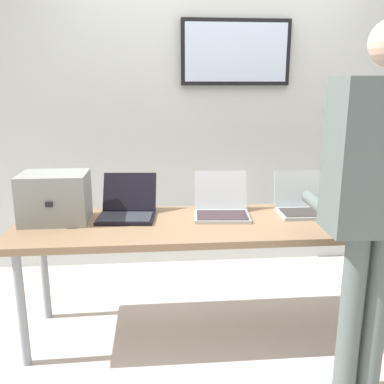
# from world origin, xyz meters

# --- Properties ---
(ground) EXTENTS (8.00, 8.00, 0.04)m
(ground) POSITION_xyz_m (0.00, 0.00, -0.02)
(ground) COLOR silver
(back_wall) EXTENTS (8.00, 0.11, 2.65)m
(back_wall) POSITION_xyz_m (0.00, 1.13, 1.33)
(back_wall) COLOR silver
(back_wall) RESTS_ON ground
(workbench) EXTENTS (2.60, 0.70, 0.73)m
(workbench) POSITION_xyz_m (0.00, 0.00, 0.68)
(workbench) COLOR #8B6C4E
(workbench) RESTS_ON ground
(equipment_box) EXTENTS (0.39, 0.31, 0.29)m
(equipment_box) POSITION_xyz_m (-1.06, 0.10, 0.88)
(equipment_box) COLOR gray
(equipment_box) RESTS_ON workbench
(laptop_station_0) EXTENTS (0.37, 0.39, 0.25)m
(laptop_station_0) POSITION_xyz_m (-0.63, 0.15, 0.79)
(laptop_station_0) COLOR black
(laptop_station_0) RESTS_ON workbench
(laptop_station_1) EXTENTS (0.37, 0.37, 0.26)m
(laptop_station_1) POSITION_xyz_m (-0.05, 0.13, 0.79)
(laptop_station_1) COLOR #B1B6B7
(laptop_station_1) RESTS_ON workbench
(laptop_station_2) EXTENTS (0.37, 0.32, 0.25)m
(laptop_station_2) POSITION_xyz_m (0.50, 0.14, 0.79)
(laptop_station_2) COLOR #A8B4B5
(laptop_station_2) RESTS_ON workbench
(person) EXTENTS (0.45, 0.60, 1.80)m
(person) POSITION_xyz_m (0.54, -0.62, 1.10)
(person) COLOR #54605E
(person) RESTS_ON ground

